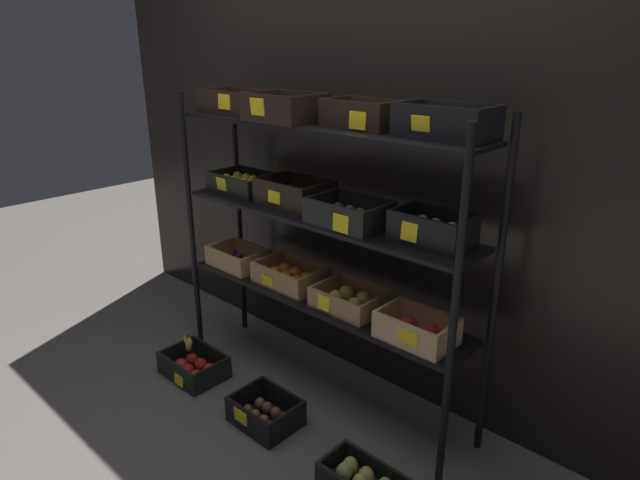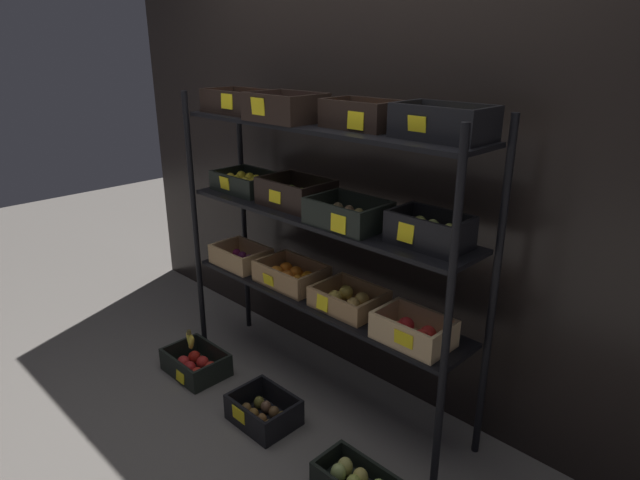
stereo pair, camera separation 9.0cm
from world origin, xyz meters
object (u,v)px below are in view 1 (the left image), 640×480
(crate_ground_kiwi, at_px, (266,414))
(banana_bunch_loose, at_px, (188,343))
(display_rack, at_px, (321,211))
(crate_ground_apple_red, at_px, (194,367))

(crate_ground_kiwi, bearing_deg, banana_bunch_loose, 179.53)
(crate_ground_kiwi, xyz_separation_m, banana_bunch_loose, (-0.65, 0.01, 0.13))
(banana_bunch_loose, bearing_deg, crate_ground_kiwi, -0.47)
(display_rack, distance_m, banana_bunch_loose, 1.13)
(display_rack, xyz_separation_m, crate_ground_kiwi, (-0.02, -0.39, -0.97))
(crate_ground_apple_red, xyz_separation_m, crate_ground_kiwi, (0.61, -0.00, 0.00))
(crate_ground_apple_red, bearing_deg, display_rack, 31.60)
(crate_ground_kiwi, bearing_deg, display_rack, 87.73)
(banana_bunch_loose, bearing_deg, crate_ground_apple_red, -1.87)
(display_rack, height_order, crate_ground_apple_red, display_rack)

